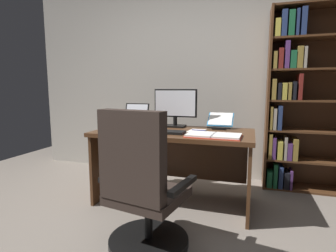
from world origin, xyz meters
name	(u,v)px	position (x,y,z in m)	size (l,w,h in m)	color
wall_back	(200,71)	(0.00, 2.01, 1.39)	(4.84, 0.12, 2.78)	#B2ADA3
desk	(176,149)	(-0.07, 1.07, 0.54)	(1.56, 0.79, 0.74)	#4C2D19
bookshelf	(299,100)	(1.18, 1.77, 1.04)	(0.92, 0.32, 2.06)	#4C2D19
office_chair	(142,193)	(-0.04, 0.11, 0.43)	(0.67, 0.60, 1.03)	black
monitor	(175,108)	(-0.13, 1.26, 0.95)	(0.48, 0.16, 0.41)	black
laptop	(133,120)	(-0.64, 1.27, 0.80)	(0.30, 0.31, 0.24)	black
keyboard	(163,132)	(-0.13, 0.83, 0.76)	(0.42, 0.15, 0.02)	black
computer_mouse	(134,129)	(-0.43, 0.83, 0.76)	(0.06, 0.10, 0.04)	black
reading_stand_with_book	(220,121)	(0.36, 1.32, 0.82)	(0.27, 0.26, 0.16)	black
open_binder	(214,135)	(0.36, 0.78, 0.75)	(0.49, 0.30, 0.02)	#DB422D
notepad	(197,131)	(0.16, 1.02, 0.75)	(0.15, 0.21, 0.01)	white
pen	(199,130)	(0.18, 1.02, 0.76)	(0.01, 0.01, 0.14)	navy
coffee_mug	(126,123)	(-0.64, 1.08, 0.79)	(0.09, 0.09, 0.09)	maroon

